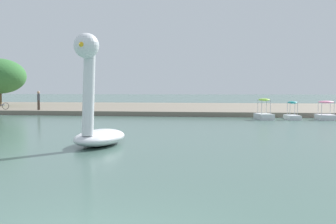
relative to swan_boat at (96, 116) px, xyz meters
name	(u,v)px	position (x,y,z in m)	size (l,w,h in m)	color
shore_bank_far	(206,108)	(3.05, 29.75, -1.01)	(136.40, 23.59, 0.40)	slate
swan_boat	(96,116)	(0.00, 0.00, 0.00)	(2.01, 3.68, 4.39)	white
pedal_boat_lime	(264,113)	(8.17, 15.89, -0.75)	(1.45, 2.15, 1.61)	white
pedal_boat_teal	(292,115)	(10.31, 15.99, -0.84)	(1.13, 1.92, 1.41)	white
pedal_boat_pink	(326,114)	(12.85, 16.24, -0.76)	(1.31, 1.97, 1.45)	white
person_on_path	(39,100)	(-12.09, 19.32, 0.16)	(0.30, 0.30, 1.78)	#47382D
bicycle_parked	(0,106)	(-16.19, 19.62, -0.48)	(1.73, 0.29, 0.67)	black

